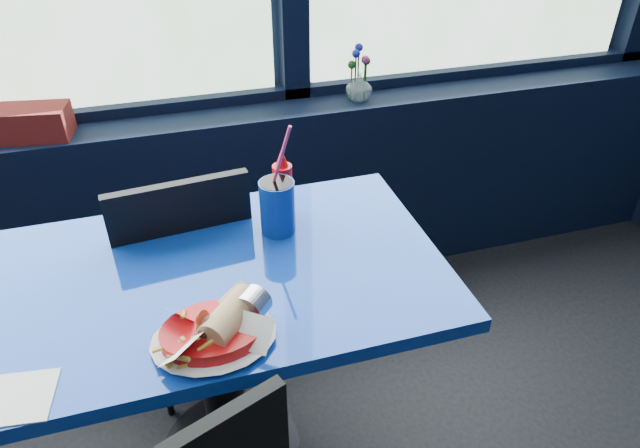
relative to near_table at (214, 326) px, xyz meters
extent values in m
cube|color=black|center=(-0.30, 0.87, -0.17)|extent=(5.00, 0.26, 0.80)
cube|color=black|center=(-0.30, 0.95, 0.24)|extent=(4.80, 0.08, 0.06)
cylinder|color=black|center=(0.00, 0.00, -0.23)|extent=(0.12, 0.12, 0.68)
cube|color=navy|center=(0.00, 0.00, 0.16)|extent=(1.20, 0.70, 0.04)
cube|color=black|center=(-0.02, 0.40, -0.13)|extent=(0.44, 0.44, 0.04)
cube|color=black|center=(-0.04, 0.21, 0.11)|extent=(0.39, 0.06, 0.45)
cylinder|color=black|center=(0.14, 0.59, -0.36)|extent=(0.02, 0.02, 0.42)
cylinder|color=black|center=(0.17, 0.24, -0.36)|extent=(0.02, 0.02, 0.42)
cylinder|color=black|center=(-0.21, 0.56, -0.36)|extent=(0.02, 0.02, 0.42)
cylinder|color=black|center=(-0.18, 0.21, -0.36)|extent=(0.02, 0.02, 0.42)
imported|color=silver|center=(0.70, 0.84, 0.28)|extent=(0.10, 0.11, 0.10)
cylinder|color=#1E5919|center=(0.69, 0.84, 0.32)|extent=(0.01, 0.01, 0.17)
sphere|color=#2229C7|center=(0.69, 0.84, 0.41)|extent=(0.03, 0.03, 0.03)
cylinder|color=#1E5919|center=(0.72, 0.82, 0.30)|extent=(0.01, 0.01, 0.14)
sphere|color=#D63E81|center=(0.72, 0.82, 0.39)|extent=(0.03, 0.03, 0.03)
cylinder|color=#1E5919|center=(0.70, 0.85, 0.32)|extent=(0.01, 0.01, 0.18)
sphere|color=#2229C7|center=(0.70, 0.85, 0.43)|extent=(0.03, 0.03, 0.03)
cylinder|color=#1E5919|center=(0.68, 0.85, 0.29)|extent=(0.01, 0.01, 0.12)
sphere|color=#1E5919|center=(0.68, 0.85, 0.37)|extent=(0.03, 0.03, 0.03)
cylinder|color=#1E5919|center=(0.73, 0.84, 0.30)|extent=(0.01, 0.01, 0.13)
sphere|color=#1E5919|center=(0.73, 0.84, 0.38)|extent=(0.03, 0.03, 0.03)
cylinder|color=#BC0C0E|center=(-0.01, -0.24, 0.20)|extent=(0.30, 0.30, 0.04)
cylinder|color=white|center=(-0.01, -0.24, 0.19)|extent=(0.29, 0.29, 0.00)
cylinder|color=white|center=(0.08, -0.20, 0.23)|extent=(0.09, 0.09, 0.08)
sphere|color=brown|center=(-0.02, -0.25, 0.24)|extent=(0.05, 0.05, 0.05)
cylinder|color=#AA2212|center=(-0.03, -0.24, 0.26)|extent=(0.05, 0.05, 0.01)
cylinder|color=#BC0C0E|center=(0.25, 0.21, 0.26)|extent=(0.06, 0.06, 0.16)
cone|color=#BC0C0E|center=(0.25, 0.21, 0.36)|extent=(0.04, 0.04, 0.05)
cylinder|color=navy|center=(0.22, 0.13, 0.26)|extent=(0.10, 0.10, 0.15)
cylinder|color=black|center=(0.22, 0.13, 0.33)|extent=(0.09, 0.09, 0.01)
cylinder|color=#FF3569|center=(0.23, 0.12, 0.40)|extent=(0.06, 0.06, 0.21)
cube|color=white|center=(-0.40, -0.28, 0.18)|extent=(0.15, 0.15, 0.00)
camera|label=1|loc=(-0.04, -1.14, 1.09)|focal=32.00mm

